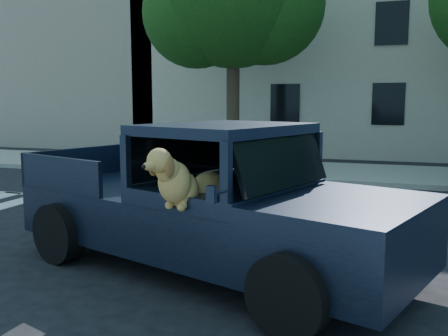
% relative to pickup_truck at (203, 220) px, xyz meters
% --- Properties ---
extents(ground, '(120.00, 120.00, 0.00)m').
position_rel_pickup_truck_xyz_m(ground, '(1.29, 0.37, -0.69)').
color(ground, black).
rests_on(ground, ground).
extents(far_sidewalk, '(60.00, 4.00, 0.15)m').
position_rel_pickup_truck_xyz_m(far_sidewalk, '(1.29, 9.57, -0.61)').
color(far_sidewalk, gray).
rests_on(far_sidewalk, ground).
extents(lane_stripes, '(21.60, 0.14, 0.01)m').
position_rel_pickup_truck_xyz_m(lane_stripes, '(3.29, 3.77, -0.68)').
color(lane_stripes, silver).
rests_on(lane_stripes, ground).
extents(building_main, '(26.00, 6.00, 9.00)m').
position_rel_pickup_truck_xyz_m(building_main, '(4.29, 16.87, 3.81)').
color(building_main, beige).
rests_on(building_main, ground).
extents(building_left, '(12.00, 6.00, 8.00)m').
position_rel_pickup_truck_xyz_m(building_left, '(-13.71, 16.87, 3.31)').
color(building_left, tan).
rests_on(building_left, ground).
extents(pickup_truck, '(6.10, 3.93, 2.04)m').
position_rel_pickup_truck_xyz_m(pickup_truck, '(0.00, 0.00, 0.00)').
color(pickup_truck, black).
rests_on(pickup_truck, ground).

